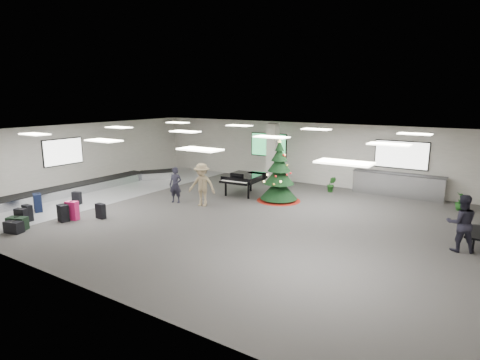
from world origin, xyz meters
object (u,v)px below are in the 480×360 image
Objects in this scene: potted_plant_left at (331,184)px; pink_suitcase at (72,211)px; baggage_carousel at (96,185)px; grand_piano at (243,178)px; traveler_a at (176,185)px; christmas_tree at (279,180)px; traveler_bench at (461,223)px; potted_plant_right at (461,201)px; traveler_b at (202,185)px; service_counter at (398,185)px.

pink_suitcase is at bearing -124.23° from potted_plant_left.
baggage_carousel is at bearing 115.92° from pink_suitcase.
grand_piano is 3.29m from traveler_a.
christmas_tree is 1.60× the size of traveler_bench.
traveler_bench reaches higher than potted_plant_right.
baggage_carousel is at bearing -159.72° from grand_piano.
traveler_b is (6.34, 0.48, 0.70)m from baggage_carousel.
traveler_b is at bearing -102.53° from grand_piano.
traveler_bench is (15.92, 0.75, 0.66)m from baggage_carousel.
pink_suitcase is at bearing -138.11° from traveler_b.
potted_plant_left reaches higher than pink_suitcase.
christmas_tree reaches higher than pink_suitcase.
traveler_b is 2.37× the size of potted_plant_left.
traveler_a is 11.81m from potted_plant_right.
potted_plant_right is (10.49, 5.42, -0.40)m from traveler_a.
baggage_carousel is 15.95m from traveler_bench.
pink_suitcase is 0.35× the size of grand_piano.
potted_plant_left is at bearing 178.48° from potted_plant_right.
pink_suitcase is at bearing -141.94° from potted_plant_right.
baggage_carousel is at bearing 170.30° from traveler_b.
pink_suitcase is 7.57m from grand_piano.
traveler_bench is at bearing -17.32° from christmas_tree.
traveler_a is 7.47m from potted_plant_left.
potted_plant_left is at bearing 64.07° from christmas_tree.
christmas_tree is at bearing 19.28° from baggage_carousel.
baggage_carousel is 5.34× the size of traveler_b.
traveler_b reaches higher than traveler_a.
potted_plant_left is 1.04× the size of potted_plant_right.
grand_piano reaches higher than potted_plant_left.
potted_plant_left is (6.51, 9.57, 0.03)m from pink_suitcase.
christmas_tree reaches higher than grand_piano.
traveler_a is (-1.67, -2.84, -0.02)m from grand_piano.
baggage_carousel is 16.53m from potted_plant_right.
service_counter is 1.96× the size of grand_piano.
christmas_tree reaches higher than baggage_carousel.
traveler_bench reaches higher than traveler_a.
potted_plant_right is (15.52, 5.69, 0.16)m from baggage_carousel.
grand_piano is 2.69× the size of potted_plant_left.
potted_plant_right reaches higher than baggage_carousel.
traveler_a is 2.02× the size of potted_plant_left.
traveler_b is at bearing -150.39° from potted_plant_right.
potted_plant_right is (2.68, -1.04, -0.18)m from service_counter.
christmas_tree reaches higher than traveler_a.
service_counter is 7.12m from grand_piano.
traveler_b is at bearing -7.02° from traveler_a.
grand_piano is (6.71, 3.11, 0.58)m from baggage_carousel.
traveler_a is at bearing -140.40° from service_counter.
pink_suitcase is 11.57m from potted_plant_left.
traveler_bench is (12.42, 4.47, 0.51)m from pink_suitcase.
potted_plant_left reaches higher than potted_plant_right.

